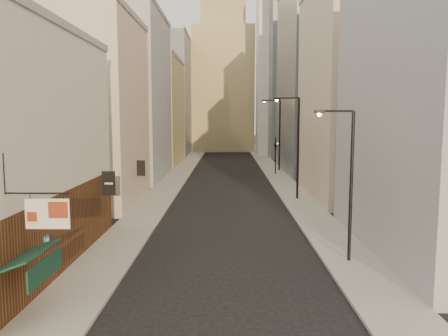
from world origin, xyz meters
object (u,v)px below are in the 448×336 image
(clock_tower, at_px, (223,75))
(streetlamp_far, at_px, (278,131))
(streetlamp_mid, at_px, (296,142))
(traffic_light_right, at_px, (276,147))
(white_tower, at_px, (277,63))
(streetlamp_near, at_px, (347,177))

(clock_tower, distance_m, streetlamp_far, 44.48)
(streetlamp_mid, distance_m, traffic_light_right, 18.15)
(streetlamp_mid, bearing_deg, white_tower, 108.62)
(clock_tower, bearing_deg, traffic_light_right, -80.85)
(clock_tower, relative_size, streetlamp_near, 5.63)
(streetlamp_near, height_order, traffic_light_right, streetlamp_near)
(traffic_light_right, bearing_deg, clock_tower, -77.07)
(clock_tower, relative_size, streetlamp_mid, 4.74)
(white_tower, xyz_separation_m, traffic_light_right, (-3.58, -32.08, -14.85))
(clock_tower, height_order, streetlamp_far, clock_tower)
(clock_tower, xyz_separation_m, streetlamp_far, (8.14, -42.10, -11.83))
(streetlamp_mid, distance_m, streetlamp_far, 22.08)
(white_tower, distance_m, streetlamp_far, 31.01)
(white_tower, bearing_deg, streetlamp_far, -95.82)
(white_tower, height_order, traffic_light_right, white_tower)
(streetlamp_far, bearing_deg, streetlamp_near, -82.32)
(clock_tower, distance_m, white_tower, 17.83)
(white_tower, height_order, streetlamp_near, white_tower)
(clock_tower, bearing_deg, streetlamp_near, -85.02)
(streetlamp_near, bearing_deg, streetlamp_mid, 85.02)
(streetlamp_mid, bearing_deg, streetlamp_far, 110.57)
(streetlamp_near, xyz_separation_m, streetlamp_mid, (0.09, 17.90, 0.85))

